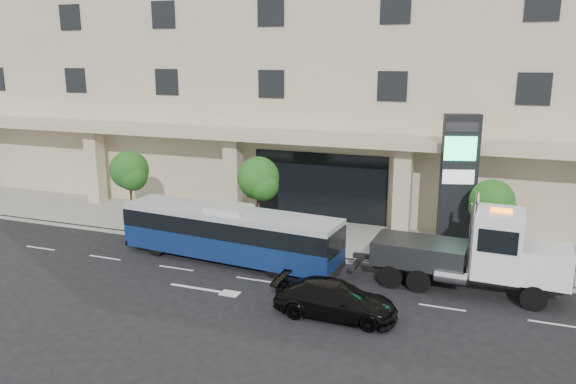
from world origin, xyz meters
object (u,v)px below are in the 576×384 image
(city_bus, at_px, (229,233))
(tow_truck, at_px, (477,254))
(black_sedan, at_px, (335,299))
(signage_pylon, at_px, (458,184))

(city_bus, xyz_separation_m, tow_truck, (11.19, 0.29, 0.25))
(city_bus, xyz_separation_m, black_sedan, (6.33, -3.92, -0.73))
(city_bus, distance_m, signage_pylon, 11.23)
(city_bus, relative_size, signage_pylon, 1.63)
(city_bus, bearing_deg, tow_truck, 6.90)
(signage_pylon, bearing_deg, black_sedan, -129.05)
(black_sedan, bearing_deg, tow_truck, -48.94)
(black_sedan, height_order, signage_pylon, signage_pylon)
(black_sedan, distance_m, signage_pylon, 9.75)
(city_bus, distance_m, tow_truck, 11.19)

